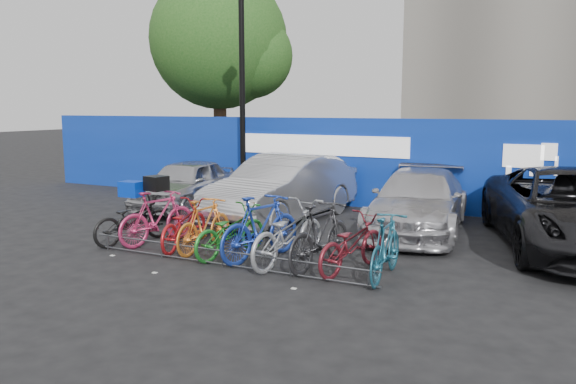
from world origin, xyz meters
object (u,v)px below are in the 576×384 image
Objects in this scene: tree at (225,43)px; bike_6 at (288,234)px; lamppost at (242,86)px; bike_4 at (230,231)px; car_3 at (572,210)px; bike_1 at (158,217)px; car_1 at (283,188)px; bike_9 at (386,247)px; car_2 at (419,201)px; bike_5 at (261,227)px; bike_0 at (133,220)px; bike_2 at (184,225)px; bike_8 at (352,244)px; bike_7 at (320,235)px; bike_rack at (222,258)px; car_0 at (186,184)px; bike_3 at (204,225)px.

tree is 13.42m from bike_6.
lamppost reaches higher than bike_4.
car_3 is 5.46m from bike_6.
tree is at bearing 127.51° from lamppost.
tree reaches higher than bike_1.
bike_9 is at bearing -37.85° from car_1.
bike_5 is at bearing -124.54° from car_2.
bike_2 is at bearing -161.22° from bike_0.
bike_1 is 4.10m from bike_8.
bike_7 reaches higher than bike_0.
bike_1 reaches higher than bike_0.
bike_4 is 0.91× the size of bike_5.
bike_0 is at bearing 30.69° from bike_1.
car_2 is (3.18, 0.26, -0.11)m from car_1.
bike_6 is at bearing 34.66° from bike_rack.
lamppost is 1.10× the size of car_3.
bike_2 is 0.85× the size of bike_6.
tree is 11.84m from bike_1.
lamppost is at bearing -44.19° from bike_6.
bike_8 reaches higher than bike_2.
car_0 reaches higher than bike_7.
bike_7 is at bearing -50.27° from tree.
bike_1 is 1.03× the size of bike_9.
car_1 is at bearing -89.09° from bike_3.
bike_6 is at bearing 12.41° from bike_7.
lamppost is at bearing 144.69° from car_1.
tree reaches higher than bike_7.
lamppost is at bearing 57.87° from car_0.
car_1 is (5.90, -6.68, -4.29)m from tree.
bike_rack is at bearing 32.59° from bike_7.
car_1 reaches higher than bike_7.
bike_5 is at bearing -163.63° from bike_4.
bike_6 is at bearing -43.74° from car_0.
car_3 is at bearing -131.03° from bike_7.
car_1 reaches higher than bike_4.
car_3 is at bearing -142.18° from bike_1.
car_2 is 6.03m from bike_0.
car_0 is 6.60m from bike_7.
bike_8 is at bearing 19.36° from bike_rack.
bike_0 is 4.60m from bike_8.
car_1 is (2.32, -2.03, -2.49)m from lamppost.
bike_7 is (5.50, -3.64, -0.09)m from car_0.
car_2 reaches higher than bike_rack.
car_1 is 2.63× the size of bike_8.
bike_3 is (-0.87, 0.73, 0.34)m from bike_rack.
bike_7 is at bearing -40.41° from car_0.
car_1 is (-0.88, 3.97, 0.62)m from bike_rack.
bike_8 reaches higher than bike_0.
car_2 is 2.45× the size of bike_7.
bike_5 reaches higher than bike_9.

